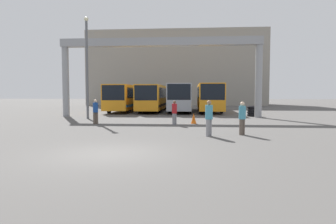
{
  "coord_description": "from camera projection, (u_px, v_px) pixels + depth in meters",
  "views": [
    {
      "loc": [
        2.9,
        -10.22,
        2.14
      ],
      "look_at": [
        0.56,
        18.79,
        0.3
      ],
      "focal_mm": 32.0,
      "sensor_mm": 36.0,
      "label": 1
    }
  ],
  "objects": [
    {
      "name": "pedestrian_near_center",
      "position": [
        96.0,
        111.0,
        20.67
      ],
      "size": [
        0.35,
        0.35,
        1.7
      ],
      "rotation": [
        0.0,
        0.0,
        3.63
      ],
      "color": "brown",
      "rests_on": "ground"
    },
    {
      "name": "overhead_gantry",
      "position": [
        160.0,
        54.0,
        26.59
      ],
      "size": [
        17.95,
        0.8,
        7.02
      ],
      "color": "gray",
      "rests_on": "ground"
    },
    {
      "name": "bus_slot_2",
      "position": [
        181.0,
        96.0,
        34.52
      ],
      "size": [
        2.5,
        11.16,
        3.14
      ],
      "color": "#999EA5",
      "rests_on": "ground"
    },
    {
      "name": "lamp_post",
      "position": [
        87.0,
        64.0,
        24.77
      ],
      "size": [
        0.36,
        0.36,
        8.38
      ],
      "color": "#595B60",
      "rests_on": "ground"
    },
    {
      "name": "traffic_cone",
      "position": [
        194.0,
        118.0,
        20.96
      ],
      "size": [
        0.38,
        0.38,
        0.73
      ],
      "color": "orange",
      "rests_on": "ground"
    },
    {
      "name": "ground_plane",
      "position": [
        109.0,
        154.0,
        10.54
      ],
      "size": [
        200.0,
        200.0,
        0.0
      ],
      "primitive_type": "plane",
      "color": "#514F4C"
    },
    {
      "name": "bus_slot_0",
      "position": [
        125.0,
        96.0,
        34.69
      ],
      "size": [
        2.51,
        10.44,
        3.04
      ],
      "color": "orange",
      "rests_on": "ground"
    },
    {
      "name": "tire_stack",
      "position": [
        253.0,
        111.0,
        27.55
      ],
      "size": [
        1.04,
        1.04,
        0.96
      ],
      "color": "black",
      "rests_on": "ground"
    },
    {
      "name": "bus_slot_1",
      "position": [
        154.0,
        96.0,
        35.42
      ],
      "size": [
        2.48,
        12.43,
        3.02
      ],
      "color": "orange",
      "rests_on": "ground"
    },
    {
      "name": "bus_slot_3",
      "position": [
        209.0,
        96.0,
        34.55
      ],
      "size": [
        2.57,
        11.74,
        3.15
      ],
      "color": "orange",
      "rests_on": "ground"
    },
    {
      "name": "pedestrian_mid_right",
      "position": [
        209.0,
        117.0,
        14.8
      ],
      "size": [
        0.37,
        0.37,
        1.78
      ],
      "rotation": [
        0.0,
        0.0,
        0.92
      ],
      "color": "gray",
      "rests_on": "ground"
    },
    {
      "name": "building_backdrop",
      "position": [
        177.0,
        70.0,
        56.9
      ],
      "size": [
        31.52,
        12.0,
        13.1
      ],
      "color": "gray",
      "rests_on": "ground"
    },
    {
      "name": "pedestrian_near_right",
      "position": [
        174.0,
        112.0,
        20.08
      ],
      "size": [
        0.34,
        0.34,
        1.64
      ],
      "rotation": [
        0.0,
        0.0,
        0.9
      ],
      "color": "gray",
      "rests_on": "ground"
    },
    {
      "name": "pedestrian_far_center",
      "position": [
        242.0,
        117.0,
        15.31
      ],
      "size": [
        0.35,
        0.35,
        1.7
      ],
      "rotation": [
        0.0,
        0.0,
        0.74
      ],
      "color": "brown",
      "rests_on": "ground"
    }
  ]
}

